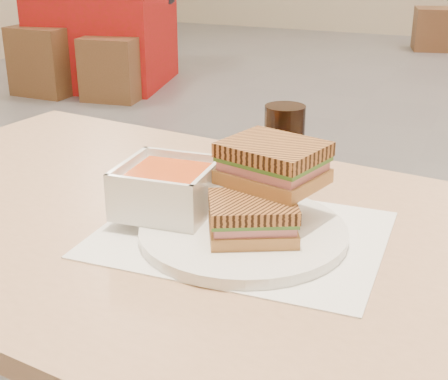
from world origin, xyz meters
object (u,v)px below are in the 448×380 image
at_px(cola_glass, 284,148).
at_px(bg_table_0, 104,31).
at_px(panini_lower, 252,218).
at_px(bg_chair_2l, 433,29).
at_px(soup_bowl, 168,190).
at_px(bg_chair_0l, 49,59).
at_px(plate, 243,232).
at_px(bg_chair_0r, 115,68).
at_px(main_table, 189,290).

relative_size(cola_glass, bg_table_0, 0.12).
bearing_deg(panini_lower, bg_chair_2l, 93.69).
relative_size(soup_bowl, bg_chair_0l, 0.28).
height_order(plate, soup_bowl, soup_bowl).
bearing_deg(bg_chair_0r, bg_chair_0l, -175.92).
xyz_separation_m(soup_bowl, bg_chair_0r, (-2.11, 3.16, -0.58)).
xyz_separation_m(plate, panini_lower, (0.02, -0.02, 0.03)).
bearing_deg(main_table, bg_chair_2l, 92.67).
relative_size(plate, bg_table_0, 0.25).
distance_m(panini_lower, bg_table_0, 4.43).
xyz_separation_m(plate, cola_glass, (-0.01, 0.19, 0.06)).
distance_m(plate, panini_lower, 0.04).
height_order(soup_bowl, bg_chair_0r, soup_bowl).
distance_m(bg_chair_0r, bg_chair_2l, 3.50).
xyz_separation_m(bg_chair_0r, bg_chair_2l, (1.85, 2.97, -0.01)).
height_order(soup_bowl, bg_chair_0l, soup_bowl).
relative_size(plate, cola_glass, 2.06).
height_order(plate, bg_chair_2l, plate).
height_order(soup_bowl, bg_table_0, soup_bowl).
distance_m(main_table, cola_glass, 0.27).
relative_size(panini_lower, cola_glass, 1.03).
bearing_deg(bg_chair_2l, bg_chair_0l, -128.45).
height_order(cola_glass, bg_table_0, cola_glass).
distance_m(bg_table_0, bg_chair_0l, 0.50).
xyz_separation_m(panini_lower, bg_chair_0l, (-2.79, 3.15, -0.55)).
bearing_deg(bg_table_0, soup_bowl, -55.53).
distance_m(bg_table_0, bg_chair_0r, 0.54).
relative_size(bg_chair_0r, bg_chair_2l, 0.99).
xyz_separation_m(bg_chair_0l, bg_chair_2l, (2.39, 3.01, -0.04)).
bearing_deg(bg_table_0, bg_chair_2l, 49.90).
xyz_separation_m(bg_table_0, bg_chair_0r, (0.32, -0.39, -0.19)).
relative_size(bg_table_0, bg_chair_0l, 2.25).
height_order(bg_chair_0l, bg_chair_0r, bg_chair_0l).
bearing_deg(panini_lower, plate, 137.20).
xyz_separation_m(plate, bg_chair_0r, (-2.23, 3.17, -0.54)).
height_order(cola_glass, bg_chair_2l, cola_glass).
bearing_deg(cola_glass, bg_chair_2l, 93.55).
bearing_deg(bg_chair_2l, soup_bowl, -87.58).
bearing_deg(panini_lower, main_table, 161.00).
xyz_separation_m(panini_lower, bg_chair_0r, (-2.25, 3.19, -0.57)).
relative_size(plate, bg_chair_2l, 0.63).
distance_m(plate, bg_table_0, 4.40).
relative_size(soup_bowl, panini_lower, 0.98).
relative_size(soup_bowl, cola_glass, 1.01).
height_order(soup_bowl, panini_lower, soup_bowl).
height_order(main_table, cola_glass, cola_glass).
relative_size(main_table, cola_glass, 9.41).
bearing_deg(bg_chair_0r, soup_bowl, -56.23).
height_order(plate, bg_table_0, bg_table_0).
bearing_deg(bg_chair_2l, panini_lower, -86.31).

